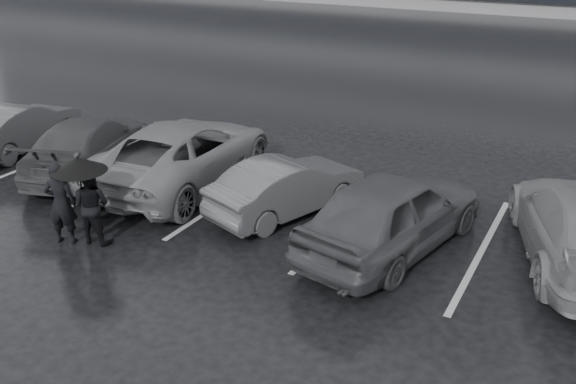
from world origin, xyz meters
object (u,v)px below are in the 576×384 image
Objects in this scene: car_west_d at (18,127)px; pedestrian_left at (61,203)px; pedestrian_right at (92,205)px; car_west_c at (90,144)px; car_main at (392,212)px; car_west_b at (183,153)px; car_west_a at (287,186)px.

pedestrian_left is at bearing 137.43° from car_west_d.
car_west_c is at bearing -53.75° from pedestrian_right.
pedestrian_left reaches higher than car_main.
car_west_b is 3.48× the size of pedestrian_right.
car_west_b is at bearing 172.61° from car_west_d.
car_west_a is 0.78× the size of car_west_c.
car_west_c reaches higher than car_west_a.
pedestrian_left is at bearing 22.18° from pedestrian_right.
car_west_c is 1.20× the size of car_west_d.
car_west_a is at bearing 169.65° from car_west_d.
pedestrian_right is at bearing 90.33° from car_west_b.
pedestrian_right reaches higher than car_west_d.
car_west_b is 1.40× the size of car_west_d.
car_west_b reaches higher than car_west_a.
car_main reaches higher than car_west_c.
car_main is 10.85m from car_west_d.
car_west_d is at bearing -24.32° from car_west_c.
car_west_d is at bearing -37.21° from pedestrian_right.
car_west_c is at bearing 8.76° from car_main.
car_main is at bearing 157.77° from car_west_c.
car_west_c is 2.85m from car_west_d.
car_west_d is (-10.82, 0.74, -0.13)m from car_main.
car_west_b is 2.57m from car_west_c.
car_west_b is at bearing 12.96° from car_west_a.
car_west_b is (-2.94, 0.35, 0.15)m from car_west_a.
car_west_b reaches higher than car_west_c.
car_west_d is at bearing 18.32° from car_west_a.
car_west_a is at bearing -157.04° from pedestrian_left.
car_west_a is at bearing 161.85° from car_west_c.
car_west_d is (-5.37, -0.15, -0.11)m from car_west_b.
pedestrian_right is at bearing -172.21° from pedestrian_left.
car_west_c is 3.00× the size of pedestrian_right.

